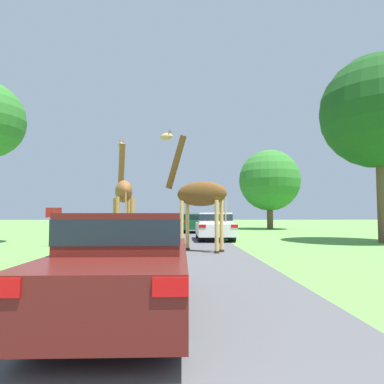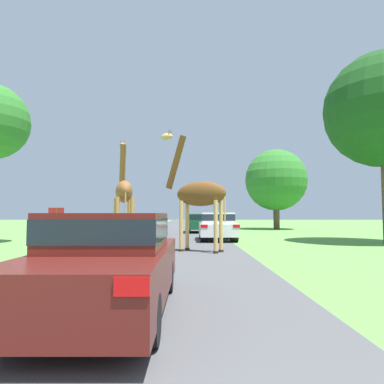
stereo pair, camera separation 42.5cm
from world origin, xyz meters
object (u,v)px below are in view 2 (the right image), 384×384
car_lead_maroon (111,260)px  sign_post (57,219)px  giraffe_companion (124,194)px  giraffe_near_road (198,193)px  car_queue_left (218,226)px  tree_right_cluster (276,180)px  car_far_ahead (147,227)px  car_queue_right (198,222)px

car_lead_maroon → sign_post: (-4.89, 10.21, 0.43)m
giraffe_companion → giraffe_near_road: bearing=-28.7°
car_queue_left → tree_right_cluster: tree_right_cluster is taller
car_lead_maroon → car_far_ahead: bearing=95.7°
car_far_ahead → sign_post: bearing=-118.4°
car_queue_left → car_far_ahead: bearing=151.3°
car_lead_maroon → car_far_ahead: (-1.62, 16.25, -0.14)m
car_queue_left → tree_right_cluster: (6.53, 13.04, 3.82)m
giraffe_companion → tree_right_cluster: bearing=43.7°
car_queue_right → tree_right_cluster: (7.50, 5.17, 3.85)m
car_lead_maroon → giraffe_companion: bearing=100.1°
car_queue_right → car_lead_maroon: bearing=-94.4°
car_queue_right → tree_right_cluster: size_ratio=0.55×
car_far_ahead → sign_post: (-3.27, -6.03, 0.57)m
car_queue_left → car_far_ahead: car_queue_left is taller
car_queue_right → sign_post: sign_post is taller
car_queue_right → sign_post: bearing=-119.6°
car_lead_maroon → sign_post: bearing=115.6°
tree_right_cluster → car_far_ahead: bearing=-135.2°
sign_post → car_lead_maroon: bearing=-64.4°
tree_right_cluster → car_queue_right: bearing=-145.4°
car_lead_maroon → tree_right_cluster: bearing=71.2°
car_queue_left → tree_right_cluster: size_ratio=0.55×
tree_right_cluster → sign_post: 22.12m
giraffe_near_road → car_far_ahead: size_ratio=1.18×
giraffe_companion → car_far_ahead: giraffe_companion is taller
car_lead_maroon → car_queue_right: 21.84m
car_queue_right → car_queue_left: 7.93m
giraffe_companion → car_far_ahead: bearing=74.7°
car_far_ahead → sign_post: 6.88m
giraffe_companion → car_lead_maroon: (1.59, -8.88, -1.50)m
giraffe_companion → tree_right_cluster: 21.16m
car_queue_left → tree_right_cluster: 15.07m
tree_right_cluster → sign_post: (-14.06, -16.73, -3.41)m
giraffe_companion → sign_post: (-3.30, 1.33, -1.07)m
car_queue_right → car_far_ahead: size_ratio=0.99×
car_queue_left → car_lead_maroon: bearing=-100.8°
sign_post → car_far_ahead: bearing=61.6°
car_queue_left → sign_post: (-7.53, -3.70, 0.40)m
sign_post → car_queue_left: bearing=26.1°
giraffe_companion → car_far_ahead: (-0.03, 7.36, -1.64)m
giraffe_near_road → car_far_ahead: giraffe_near_road is taller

